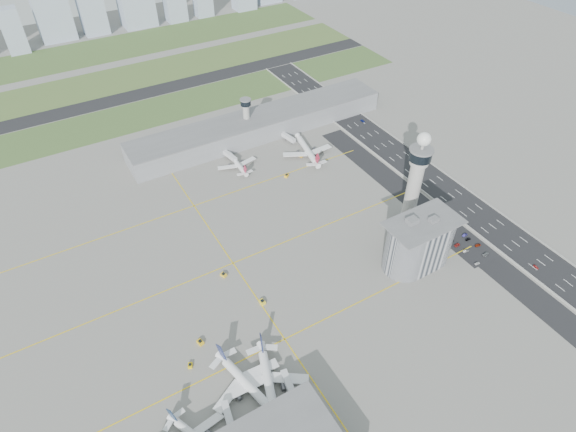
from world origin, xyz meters
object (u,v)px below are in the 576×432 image
car_lot_8 (468,239)px  car_lot_10 (452,224)px  control_tower (416,176)px  airplane_near_c (269,382)px  admin_building (419,243)px  car_lot_4 (445,233)px  car_lot_1 (466,251)px  car_lot_7 (478,245)px  airplane_far_a (236,160)px  car_lot_6 (486,254)px  tug_2 (262,302)px  tug_1 (200,342)px  tug_3 (224,275)px  car_hw_2 (363,121)px  car_lot_11 (445,221)px  car_hw_4 (309,96)px  car_lot_9 (465,235)px  car_lot_2 (457,245)px  car_lot_0 (477,263)px  car_hw_0 (536,267)px  tug_5 (301,156)px  car_lot_5 (430,224)px  jet_bridge_near_2 (294,399)px  tug_4 (287,175)px  airplane_near_b (247,381)px  jet_bridge_far_0 (225,153)px  tug_0 (190,365)px  car_lot_3 (450,241)px  airplane_far_b (307,147)px  jet_bridge_far_1 (283,135)px

car_lot_8 → car_lot_10: car_lot_8 is taller
control_tower → airplane_near_c: control_tower is taller
admin_building → car_lot_4: admin_building is taller
car_lot_1 → car_lot_7: (9.99, -0.13, -0.04)m
airplane_far_a → car_lot_6: size_ratio=7.80×
car_lot_1 → tug_2: bearing=81.8°
car_lot_7 → tug_1: bearing=86.8°
tug_2 → tug_3: 29.78m
car_hw_2 → car_lot_11: bearing=-102.6°
tug_1 → car_lot_1: tug_1 is taller
tug_1 → car_hw_4: (184.72, 192.09, -0.37)m
car_lot_4 → car_lot_9: bearing=-121.0°
car_lot_2 → car_hw_4: car_hw_4 is taller
car_lot_0 → car_lot_1: 10.77m
car_lot_4 → car_hw_0: size_ratio=0.99×
airplane_near_c → tug_1: 42.89m
car_hw_0 → car_hw_2: size_ratio=0.84×
control_tower → tug_5: (-20.85, 95.33, -34.10)m
car_hw_4 → car_lot_2: bearing=-104.8°
car_lot_4 → car_lot_5: size_ratio=0.91×
jet_bridge_near_2 → tug_4: (82.18, 147.99, -1.88)m
airplane_near_b → car_lot_10: airplane_near_b is taller
car_lot_2 → car_lot_11: car_lot_11 is taller
tug_4 → car_lot_0: size_ratio=0.95×
control_tower → jet_bridge_far_0: bearing=119.4°
tug_1 → car_hw_0: bearing=150.7°
car_lot_0 → car_hw_2: (40.50, 163.35, -0.03)m
tug_2 → car_lot_2: tug_2 is taller
admin_building → car_hw_2: 160.27m
control_tower → car_lot_0: size_ratio=18.32×
car_lot_9 → airplane_far_a: bearing=26.0°
airplane_near_b → airplane_far_a: size_ratio=1.22×
control_tower → tug_0: (-158.33, -28.37, -34.19)m
car_lot_1 → car_lot_10: (10.26, 21.59, -0.04)m
airplane_far_a → car_lot_3: bearing=-148.1°
tug_5 → car_lot_8: 134.69m
admin_building → car_hw_4: size_ratio=11.21×
control_tower → car_lot_8: bearing=-58.2°
airplane_far_b → airplane_far_a: bearing=87.6°
car_lot_5 → jet_bridge_far_1: bearing=8.5°
car_lot_10 → jet_bridge_far_0: bearing=30.3°
admin_building → car_lot_6: size_ratio=9.28×
jet_bridge_far_0 → tug_0: jet_bridge_far_0 is taller
control_tower → admin_building: bearing=-123.7°
airplane_far_b → car_lot_9: airplane_far_b is taller
car_lot_3 → car_lot_8: 11.23m
tug_1 → car_lot_8: bearing=161.1°
admin_building → car_lot_7: bearing=-13.0°
airplane_near_b → car_hw_4: airplane_near_b is taller
car_lot_2 → airplane_near_b: bearing=92.3°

